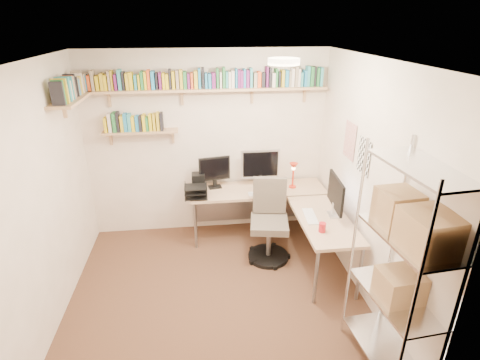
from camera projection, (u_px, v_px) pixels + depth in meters
name	position (u px, v px, depth m)	size (l,w,h in m)	color
ground	(217.00, 293.00, 4.19)	(3.20, 3.20, 0.00)	#4A331F
room_shell	(213.00, 164.00, 3.58)	(3.24, 3.04, 2.52)	beige
wall_shelves	(172.00, 91.00, 4.53)	(3.12, 1.09, 0.80)	tan
corner_desk	(264.00, 197.00, 4.86)	(1.88, 1.80, 1.22)	tan
office_chair	(269.00, 226.00, 4.69)	(0.55, 0.56, 1.03)	black
wire_rack	(408.00, 249.00, 2.85)	(0.49, 0.89, 1.98)	silver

